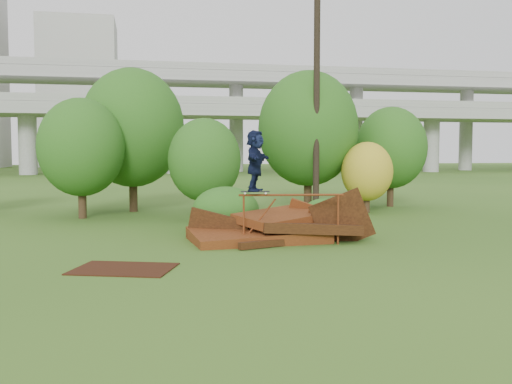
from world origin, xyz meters
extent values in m
plane|color=#2D5116|center=(0.00, 0.00, 0.00)|extent=(240.00, 240.00, 0.00)
cube|color=#421E0B|center=(-0.59, 2.85, 0.18)|extent=(4.33, 2.89, 0.68)
cube|color=black|center=(0.91, 2.55, 0.42)|extent=(3.10, 2.00, 0.60)
cube|color=#421E0B|center=(0.21, 3.05, 0.70)|extent=(3.22, 2.86, 0.56)
cube|color=black|center=(2.01, 2.35, 0.65)|extent=(2.10, 0.62, 2.07)
cube|color=#421E0B|center=(1.21, 3.85, 0.55)|extent=(1.34, 0.83, 1.42)
cube|color=black|center=(-1.79, 3.25, 0.35)|extent=(1.94, 1.07, 1.36)
cube|color=black|center=(-0.29, 1.65, 0.12)|extent=(2.36, 1.02, 0.20)
cube|color=#421E0B|center=(1.61, 3.55, 0.95)|extent=(0.97, 1.18, 0.34)
cylinder|color=#672A10|center=(-1.15, 2.10, 0.75)|extent=(0.06, 0.06, 1.50)
cylinder|color=#672A10|center=(1.67, 1.73, 0.75)|extent=(0.06, 0.06, 1.50)
cylinder|color=#672A10|center=(0.26, 1.91, 1.50)|extent=(3.13, 0.47, 0.06)
cube|color=black|center=(-0.81, 2.05, 1.61)|extent=(0.87, 0.34, 0.03)
cylinder|color=white|center=(-1.13, 2.00, 1.57)|extent=(0.06, 0.04, 0.06)
cylinder|color=white|center=(-1.11, 2.18, 1.57)|extent=(0.06, 0.04, 0.06)
cylinder|color=white|center=(-0.52, 1.92, 1.57)|extent=(0.06, 0.04, 0.06)
cylinder|color=white|center=(-0.50, 2.11, 1.57)|extent=(0.06, 0.04, 0.06)
imported|color=#0F1633|center=(-0.81, 2.05, 2.53)|extent=(1.16, 1.75, 1.81)
cube|color=black|center=(-4.56, -0.80, 0.01)|extent=(2.71, 2.29, 0.03)
cylinder|color=black|center=(-6.60, 10.27, 0.82)|extent=(0.34, 0.34, 1.65)
ellipsoid|color=#235717|center=(-6.60, 10.27, 2.99)|extent=(3.57, 3.57, 4.11)
cylinder|color=black|center=(-4.54, 12.66, 1.06)|extent=(0.38, 0.38, 2.11)
ellipsoid|color=#235717|center=(-4.54, 12.66, 3.91)|extent=(4.79, 4.79, 5.51)
cylinder|color=black|center=(-1.63, 8.55, 0.68)|extent=(0.32, 0.32, 1.36)
ellipsoid|color=#235717|center=(-1.63, 8.55, 2.46)|extent=(2.95, 2.95, 3.40)
cylinder|color=black|center=(3.73, 11.98, 1.05)|extent=(0.38, 0.38, 2.11)
ellipsoid|color=#235717|center=(3.73, 11.98, 3.91)|extent=(4.82, 4.82, 5.54)
cylinder|color=black|center=(5.99, 10.08, 0.51)|extent=(0.29, 0.29, 1.02)
ellipsoid|color=#A58C19|center=(5.99, 10.08, 1.90)|extent=(2.36, 2.36, 2.71)
cylinder|color=black|center=(8.35, 12.72, 0.82)|extent=(0.34, 0.34, 1.65)
ellipsoid|color=#235717|center=(8.35, 12.72, 3.01)|extent=(3.62, 3.62, 4.17)
ellipsoid|color=#235717|center=(-1.29, 4.89, 0.80)|extent=(2.32, 2.14, 1.60)
ellipsoid|color=#235717|center=(2.14, 4.47, 0.58)|extent=(1.65, 1.51, 1.17)
cylinder|color=black|center=(3.47, 9.80, 5.51)|extent=(0.28, 0.28, 11.03)
cube|color=gray|center=(0.00, 60.00, 8.00)|extent=(160.00, 9.00, 1.40)
cube|color=gray|center=(0.00, 66.00, 13.00)|extent=(160.00, 9.00, 1.40)
cylinder|color=gray|center=(-18.00, 60.00, 4.00)|extent=(2.20, 2.20, 8.00)
cylinder|color=gray|center=(0.00, 60.00, 4.00)|extent=(2.20, 2.20, 8.00)
cylinder|color=gray|center=(18.00, 60.00, 4.00)|extent=(2.20, 2.20, 8.00)
cube|color=#9E9E99|center=(-16.00, 102.00, 14.00)|extent=(14.00, 14.00, 28.00)
camera|label=1|loc=(-4.07, -14.51, 2.78)|focal=40.00mm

